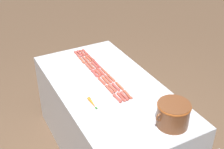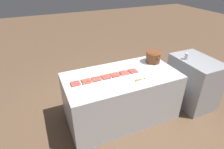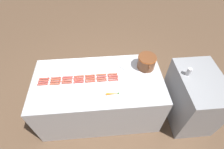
{
  "view_description": "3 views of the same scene",
  "coord_description": "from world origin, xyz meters",
  "px_view_note": "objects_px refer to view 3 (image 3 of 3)",
  "views": [
    {
      "loc": [
        1.16,
        2.25,
        2.61
      ],
      "look_at": [
        -0.08,
        -0.08,
        0.99
      ],
      "focal_mm": 47.87,
      "sensor_mm": 36.0,
      "label": 1
    },
    {
      "loc": [
        2.43,
        -1.25,
        2.49
      ],
      "look_at": [
        -0.05,
        -0.16,
        0.93
      ],
      "focal_mm": 29.66,
      "sensor_mm": 36.0,
      "label": 2
    },
    {
      "loc": [
        1.59,
        0.08,
        2.85
      ],
      "look_at": [
        -0.06,
        0.22,
        0.94
      ],
      "focal_mm": 26.8,
      "sensor_mm": 36.0,
      "label": 3
    }
  ],
  "objects_px": {
    "hot_dog_19": "(101,79)",
    "hot_dog_22": "(55,84)",
    "hot_dog_8": "(56,80)",
    "hot_dog_18": "(90,79)",
    "hot_dog_11": "(90,77)",
    "hot_dog_13": "(113,76)",
    "back_cabinet": "(192,98)",
    "hot_dog_26": "(102,81)",
    "hot_dog_21": "(43,84)",
    "hot_dog_25": "(90,81)",
    "hot_dog_10": "(79,78)",
    "hot_dog_17": "(79,80)",
    "hot_dog_6": "(112,74)",
    "bean_pot": "(147,61)",
    "hot_dog_0": "(44,79)",
    "hot_dog_2": "(68,77)",
    "hot_dog_24": "(79,82)",
    "hot_dog_4": "(90,75)",
    "hot_dog_5": "(101,75)",
    "serving_spoon": "(124,64)",
    "hot_dog_20": "(113,78)",
    "soda_can": "(189,72)",
    "hot_dog_9": "(67,79)",
    "hot_dog_1": "(56,78)",
    "hot_dog_15": "(56,82)",
    "hot_dog_23": "(67,83)",
    "hot_dog_3": "(79,76)",
    "hot_dog_27": "(113,80)",
    "hot_dog_16": "(67,81)",
    "hot_dog_7": "(44,81)",
    "hot_dog_14": "(43,82)",
    "hot_dog_12": "(102,77)"
  },
  "relations": [
    {
      "from": "back_cabinet",
      "to": "hot_dog_26",
      "type": "height_order",
      "value": "back_cabinet"
    },
    {
      "from": "hot_dog_9",
      "to": "hot_dog_21",
      "type": "bearing_deg",
      "value": -77.74
    },
    {
      "from": "hot_dog_0",
      "to": "hot_dog_21",
      "type": "distance_m",
      "value": 0.11
    },
    {
      "from": "hot_dog_15",
      "to": "hot_dog_22",
      "type": "bearing_deg",
      "value": -5.28
    },
    {
      "from": "back_cabinet",
      "to": "hot_dog_15",
      "type": "distance_m",
      "value": 2.21
    },
    {
      "from": "hot_dog_8",
      "to": "hot_dog_18",
      "type": "relative_size",
      "value": 1.0
    },
    {
      "from": "hot_dog_21",
      "to": "hot_dog_22",
      "type": "distance_m",
      "value": 0.18
    },
    {
      "from": "back_cabinet",
      "to": "hot_dog_20",
      "type": "distance_m",
      "value": 1.39
    },
    {
      "from": "hot_dog_4",
      "to": "hot_dog_22",
      "type": "xyz_separation_m",
      "value": [
        0.12,
        -0.51,
        0.0
      ]
    },
    {
      "from": "hot_dog_22",
      "to": "hot_dog_3",
      "type": "bearing_deg",
      "value": 108.91
    },
    {
      "from": "hot_dog_3",
      "to": "serving_spoon",
      "type": "xyz_separation_m",
      "value": [
        -0.2,
        0.71,
        -0.01
      ]
    },
    {
      "from": "back_cabinet",
      "to": "bean_pot",
      "type": "distance_m",
      "value": 1.01
    },
    {
      "from": "hot_dog_11",
      "to": "hot_dog_13",
      "type": "bearing_deg",
      "value": 89.37
    },
    {
      "from": "hot_dog_17",
      "to": "hot_dog_24",
      "type": "relative_size",
      "value": 1.0
    },
    {
      "from": "hot_dog_10",
      "to": "hot_dog_16",
      "type": "relative_size",
      "value": 1.0
    },
    {
      "from": "soda_can",
      "to": "hot_dog_3",
      "type": "bearing_deg",
      "value": -95.52
    },
    {
      "from": "hot_dog_9",
      "to": "hot_dog_11",
      "type": "height_order",
      "value": "same"
    },
    {
      "from": "hot_dog_12",
      "to": "hot_dog_16",
      "type": "distance_m",
      "value": 0.52
    },
    {
      "from": "hot_dog_0",
      "to": "hot_dog_2",
      "type": "relative_size",
      "value": 1.0
    },
    {
      "from": "hot_dog_6",
      "to": "bean_pot",
      "type": "height_order",
      "value": "bean_pot"
    },
    {
      "from": "hot_dog_0",
      "to": "hot_dog_9",
      "type": "relative_size",
      "value": 1.0
    },
    {
      "from": "hot_dog_14",
      "to": "hot_dog_22",
      "type": "relative_size",
      "value": 1.0
    },
    {
      "from": "hot_dog_1",
      "to": "hot_dog_9",
      "type": "distance_m",
      "value": 0.17
    },
    {
      "from": "hot_dog_5",
      "to": "hot_dog_3",
      "type": "bearing_deg",
      "value": -89.56
    },
    {
      "from": "hot_dog_6",
      "to": "hot_dog_18",
      "type": "height_order",
      "value": "same"
    },
    {
      "from": "hot_dog_15",
      "to": "hot_dog_23",
      "type": "distance_m",
      "value": 0.17
    },
    {
      "from": "hot_dog_10",
      "to": "hot_dog_17",
      "type": "distance_m",
      "value": 0.04
    },
    {
      "from": "hot_dog_4",
      "to": "hot_dog_21",
      "type": "bearing_deg",
      "value": -80.63
    },
    {
      "from": "hot_dog_7",
      "to": "hot_dog_15",
      "type": "xyz_separation_m",
      "value": [
        0.04,
        0.18,
        0.0
      ]
    },
    {
      "from": "hot_dog_21",
      "to": "hot_dog_25",
      "type": "height_order",
      "value": "same"
    },
    {
      "from": "hot_dog_19",
      "to": "hot_dog_22",
      "type": "distance_m",
      "value": 0.68
    },
    {
      "from": "hot_dog_3",
      "to": "hot_dog_18",
      "type": "height_order",
      "value": "same"
    },
    {
      "from": "back_cabinet",
      "to": "hot_dog_14",
      "type": "height_order",
      "value": "back_cabinet"
    },
    {
      "from": "hot_dog_13",
      "to": "hot_dog_19",
      "type": "xyz_separation_m",
      "value": [
        0.04,
        -0.18,
        0.0
      ]
    },
    {
      "from": "serving_spoon",
      "to": "hot_dog_10",
      "type": "bearing_deg",
      "value": -71.27
    },
    {
      "from": "hot_dog_15",
      "to": "hot_dog_7",
      "type": "bearing_deg",
      "value": -101.69
    },
    {
      "from": "hot_dog_4",
      "to": "hot_dog_27",
      "type": "bearing_deg",
      "value": 71.06
    },
    {
      "from": "hot_dog_4",
      "to": "hot_dog_1",
      "type": "bearing_deg",
      "value": -89.62
    },
    {
      "from": "hot_dog_4",
      "to": "bean_pot",
      "type": "xyz_separation_m",
      "value": [
        -0.12,
        0.88,
        0.11
      ]
    },
    {
      "from": "back_cabinet",
      "to": "hot_dog_8",
      "type": "relative_size",
      "value": 6.31
    },
    {
      "from": "hot_dog_17",
      "to": "hot_dog_18",
      "type": "height_order",
      "value": "same"
    },
    {
      "from": "hot_dog_5",
      "to": "hot_dog_21",
      "type": "relative_size",
      "value": 1.0
    },
    {
      "from": "hot_dog_2",
      "to": "hot_dog_19",
      "type": "relative_size",
      "value": 1.0
    },
    {
      "from": "back_cabinet",
      "to": "hot_dog_13",
      "type": "distance_m",
      "value": 1.39
    },
    {
      "from": "hot_dog_3",
      "to": "hot_dog_13",
      "type": "height_order",
      "value": "same"
    },
    {
      "from": "hot_dog_5",
      "to": "soda_can",
      "type": "height_order",
      "value": "soda_can"
    },
    {
      "from": "back_cabinet",
      "to": "hot_dog_19",
      "type": "relative_size",
      "value": 6.31
    },
    {
      "from": "hot_dog_5",
      "to": "serving_spoon",
      "type": "distance_m",
      "value": 0.42
    },
    {
      "from": "hot_dog_20",
      "to": "hot_dog_27",
      "type": "distance_m",
      "value": 0.04
    },
    {
      "from": "hot_dog_20",
      "to": "soda_can",
      "type": "bearing_deg",
      "value": 85.84
    }
  ]
}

